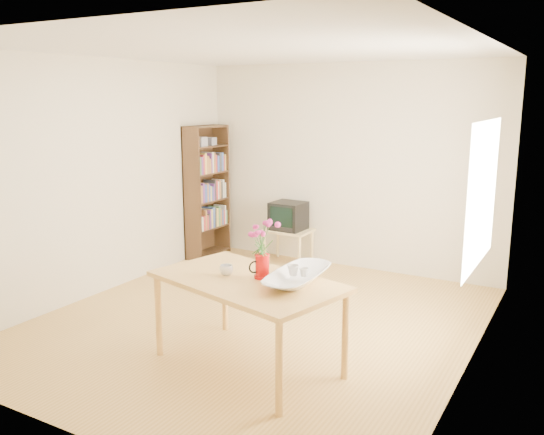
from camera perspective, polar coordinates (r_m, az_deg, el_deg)
The scene contains 11 objects.
room at distance 5.41m, azimuth -1.28°, elevation 2.53°, with size 4.50×4.50×4.50m.
table at distance 4.66m, azimuth -2.46°, elevation -6.98°, with size 1.70×1.22×0.75m.
tv_stand at distance 7.63m, azimuth 1.62°, elevation -1.71°, with size 0.60×0.45×0.46m.
bookshelf at distance 7.95m, azimuth -6.43°, elevation 2.11°, with size 0.28×0.70×1.80m.
pitcher at distance 4.64m, azimuth -0.97°, elevation -4.94°, with size 0.13×0.19×0.20m.
flowers at distance 4.57m, azimuth -0.98°, elevation -1.86°, with size 0.23×0.23×0.32m, color #C62E88, non-canonical shape.
mug at distance 4.73m, azimuth -4.54°, elevation -5.22°, with size 0.11×0.11×0.09m, color white.
bowl at distance 4.50m, azimuth 2.58°, elevation -3.36°, with size 0.53×0.53×0.50m, color white.
teacup_a at distance 4.53m, azimuth 2.13°, elevation -3.85°, with size 0.08×0.08×0.07m, color white.
teacup_b at distance 4.51m, azimuth 3.21°, elevation -4.01°, with size 0.06×0.06×0.06m, color white.
television at distance 7.58m, azimuth 1.68°, elevation 0.22°, with size 0.43×0.41×0.37m.
Camera 1 is at (2.77, -4.58, 2.19)m, focal length 38.00 mm.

